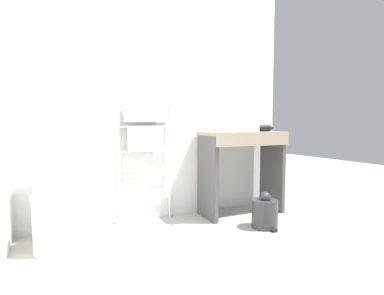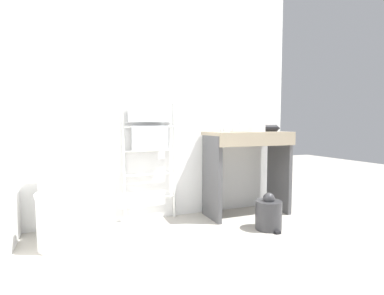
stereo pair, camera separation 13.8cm
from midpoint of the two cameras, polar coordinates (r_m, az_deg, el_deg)
ground_plane at (r=1.88m, az=12.22°, el=-25.76°), size 12.00×12.00×0.00m
wall_back at (r=3.08m, az=-4.29°, el=9.27°), size 2.84×0.12×2.41m
toilet at (r=2.60m, az=-21.90°, el=-10.17°), size 0.40×0.55×0.74m
towel_radiator at (r=2.92m, az=-6.67°, el=2.58°), size 0.53×0.06×1.21m
vanity_counter at (r=3.17m, az=11.82°, el=-2.32°), size 0.86×0.45×0.87m
sink_basin at (r=3.19m, az=11.99°, el=3.67°), size 0.34×0.34×0.07m
faucet at (r=3.32m, az=10.51°, el=4.63°), size 0.02×0.10×0.14m
cup_near_wall at (r=3.11m, az=6.07°, el=3.86°), size 0.08×0.08×0.09m
cup_near_edge at (r=3.11m, az=7.84°, el=3.88°), size 0.08×0.08×0.10m
hair_dryer at (r=3.32m, az=15.83°, el=3.56°), size 0.21×0.17×0.07m
trash_bin at (r=2.87m, az=15.76°, el=-12.06°), size 0.24×0.27×0.33m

